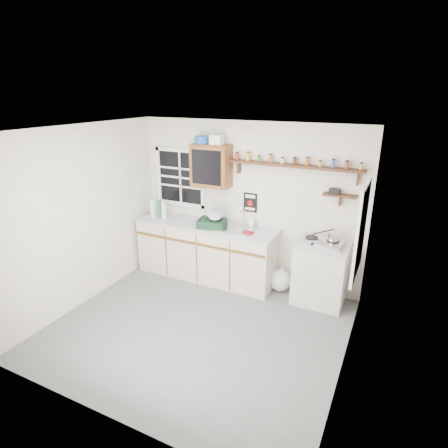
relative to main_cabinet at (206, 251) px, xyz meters
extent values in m
cube|color=#58575A|center=(0.58, -1.30, -0.47)|extent=(3.60, 3.20, 0.02)
cube|color=silver|center=(0.58, -1.30, 2.05)|extent=(3.60, 3.20, 0.02)
cube|color=beige|center=(-1.23, -1.30, 0.79)|extent=(0.02, 3.20, 2.50)
cube|color=beige|center=(2.40, -1.30, 0.79)|extent=(0.02, 3.20, 2.50)
cube|color=beige|center=(0.58, 0.31, 0.79)|extent=(3.60, 0.02, 2.50)
cube|color=beige|center=(0.58, -2.91, 0.79)|extent=(3.60, 0.02, 2.50)
cube|color=#B8AE99|center=(0.00, 0.00, -0.02)|extent=(2.27, 0.60, 0.88)
cube|color=#96989E|center=(0.00, 0.00, 0.44)|extent=(2.31, 0.62, 0.04)
cube|color=brown|center=(-0.85, -0.31, 0.24)|extent=(0.53, 0.02, 0.03)
cube|color=brown|center=(-0.28, -0.31, 0.24)|extent=(0.53, 0.02, 0.03)
cube|color=brown|center=(0.28, -0.31, 0.24)|extent=(0.53, 0.02, 0.03)
cube|color=brown|center=(0.85, -0.31, 0.24)|extent=(0.53, 0.02, 0.03)
cube|color=beige|center=(1.83, 0.03, -0.02)|extent=(0.70, 0.55, 0.88)
cube|color=#96989E|center=(1.83, 0.03, 0.43)|extent=(0.73, 0.57, 0.03)
cube|color=#B0AFB4|center=(0.53, 0.00, 0.46)|extent=(0.52, 0.44, 0.03)
cylinder|color=#B0AFB4|center=(0.58, 0.16, 0.60)|extent=(0.02, 0.02, 0.28)
cylinder|color=#B0AFB4|center=(0.58, 0.10, 0.73)|extent=(0.02, 0.14, 0.02)
cube|color=brown|center=(0.03, 0.15, 1.36)|extent=(0.60, 0.30, 0.65)
cube|color=black|center=(0.03, -0.01, 1.36)|extent=(0.48, 0.02, 0.52)
cylinder|color=#184C9C|center=(-0.11, 0.15, 1.74)|extent=(0.24, 0.24, 0.11)
cube|color=white|center=(0.13, 0.15, 1.76)|extent=(0.18, 0.15, 0.14)
cylinder|color=white|center=(0.09, 0.10, 1.74)|extent=(0.12, 0.12, 0.10)
cube|color=black|center=(1.31, 0.21, 1.46)|extent=(1.91, 0.18, 0.04)
cube|color=black|center=(0.45, 0.25, 1.36)|extent=(0.03, 0.10, 0.18)
cube|color=black|center=(2.17, 0.25, 1.36)|extent=(0.03, 0.10, 0.18)
cylinder|color=red|center=(0.43, 0.21, 1.53)|extent=(0.05, 0.05, 0.10)
cylinder|color=black|center=(0.43, 0.21, 1.58)|extent=(0.05, 0.05, 0.02)
cylinder|color=gold|center=(0.61, 0.21, 1.53)|extent=(0.06, 0.06, 0.11)
cylinder|color=black|center=(0.61, 0.21, 1.60)|extent=(0.05, 0.05, 0.02)
cylinder|color=#267226|center=(0.78, 0.21, 1.52)|extent=(0.04, 0.04, 0.08)
cylinder|color=black|center=(0.78, 0.21, 1.56)|extent=(0.04, 0.04, 0.02)
cylinder|color=#99591E|center=(0.96, 0.21, 1.53)|extent=(0.05, 0.05, 0.11)
cylinder|color=black|center=(0.96, 0.21, 1.59)|extent=(0.05, 0.05, 0.02)
cylinder|color=silver|center=(1.13, 0.21, 1.51)|extent=(0.05, 0.05, 0.07)
cylinder|color=black|center=(1.13, 0.21, 1.56)|extent=(0.05, 0.05, 0.02)
cylinder|color=#4C2614|center=(1.31, 0.21, 1.52)|extent=(0.06, 0.06, 0.09)
cylinder|color=black|center=(1.31, 0.21, 1.57)|extent=(0.05, 0.05, 0.02)
cylinder|color=#B24C19|center=(1.48, 0.21, 1.53)|extent=(0.05, 0.05, 0.10)
cylinder|color=black|center=(1.48, 0.21, 1.59)|extent=(0.04, 0.04, 0.02)
cylinder|color=gold|center=(1.66, 0.21, 1.51)|extent=(0.05, 0.05, 0.07)
cylinder|color=black|center=(1.66, 0.21, 1.56)|extent=(0.04, 0.04, 0.02)
cylinder|color=#334C8C|center=(1.83, 0.21, 1.53)|extent=(0.05, 0.05, 0.10)
cylinder|color=black|center=(1.83, 0.21, 1.59)|extent=(0.04, 0.04, 0.02)
cylinder|color=maroon|center=(2.01, 0.21, 1.52)|extent=(0.06, 0.06, 0.10)
cylinder|color=black|center=(2.01, 0.21, 1.58)|extent=(0.05, 0.05, 0.02)
cylinder|color=#BF8C3F|center=(2.19, 0.21, 1.52)|extent=(0.05, 0.05, 0.08)
cylinder|color=black|center=(2.19, 0.21, 1.57)|extent=(0.04, 0.04, 0.02)
cube|color=black|center=(1.96, 0.22, 1.11)|extent=(0.45, 0.15, 0.03)
cube|color=black|center=(1.96, 0.26, 1.03)|extent=(0.03, 0.08, 0.14)
cube|color=black|center=(1.88, 0.22, 1.16)|extent=(0.14, 0.10, 0.07)
cube|color=black|center=(0.63, 0.29, 0.82)|extent=(0.22, 0.01, 0.30)
cube|color=white|center=(0.63, 0.28, 0.92)|extent=(0.16, 0.00, 0.05)
cylinder|color=#A50C0C|center=(0.63, 0.28, 0.81)|extent=(0.09, 0.01, 0.09)
cube|color=white|center=(0.63, 0.28, 0.72)|extent=(0.16, 0.00, 0.04)
cube|color=black|center=(-0.62, 0.29, 1.09)|extent=(0.85, 0.02, 0.90)
cube|color=white|center=(-0.62, 0.29, 1.09)|extent=(0.93, 0.03, 0.98)
cube|color=black|center=(2.37, -0.75, 0.99)|extent=(0.02, 0.70, 1.00)
cube|color=white|center=(2.37, -0.75, 0.99)|extent=(0.03, 0.78, 1.08)
cylinder|color=silver|center=(-0.97, -0.05, 0.59)|extent=(0.09, 0.09, 0.27)
cylinder|color=white|center=(-0.97, -0.05, 0.74)|extent=(0.05, 0.05, 0.03)
cylinder|color=#246D3B|center=(-0.85, -0.02, 0.61)|extent=(0.07, 0.07, 0.31)
cylinder|color=white|center=(-0.85, -0.02, 0.78)|extent=(0.04, 0.04, 0.03)
cylinder|color=silver|center=(-0.74, -0.06, 0.60)|extent=(0.08, 0.08, 0.28)
cylinder|color=white|center=(-0.74, -0.06, 0.75)|extent=(0.05, 0.05, 0.03)
cube|color=black|center=(0.15, -0.08, 0.52)|extent=(0.46, 0.38, 0.12)
cylinder|color=#B0AFB4|center=(0.21, -0.08, 0.64)|extent=(0.33, 0.34, 0.25)
imported|color=white|center=(0.70, 0.22, 0.54)|extent=(0.08, 0.09, 0.17)
cube|color=maroon|center=(0.76, -0.09, 0.47)|extent=(0.16, 0.13, 0.02)
cube|color=#B0AFB4|center=(1.82, 0.01, 0.48)|extent=(0.61, 0.37, 0.07)
cylinder|color=black|center=(1.68, 0.01, 0.53)|extent=(0.17, 0.17, 0.01)
cylinder|color=black|center=(1.97, 0.01, 0.53)|extent=(0.17, 0.17, 0.01)
cylinder|color=#B0AFB4|center=(1.97, 0.01, 0.57)|extent=(0.15, 0.15, 0.09)
cylinder|color=black|center=(1.82, 0.08, 0.61)|extent=(0.30, 0.06, 0.15)
ellipsoid|color=silver|center=(1.23, 0.08, -0.28)|extent=(0.37, 0.34, 0.39)
cone|color=silver|center=(1.25, 0.08, -0.10)|extent=(0.11, 0.11, 0.11)
camera|label=1|loc=(2.70, -4.86, 2.44)|focal=30.00mm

